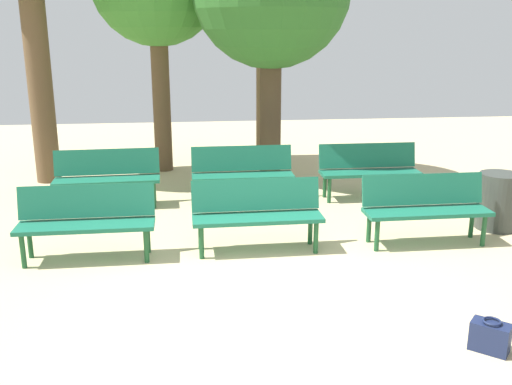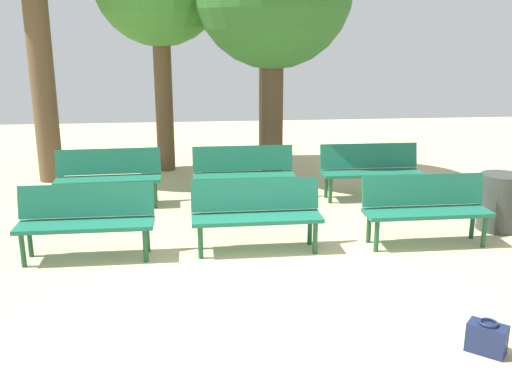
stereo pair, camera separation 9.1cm
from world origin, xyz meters
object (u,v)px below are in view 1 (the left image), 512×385
object	(u,v)px
handbag	(490,336)
bench_r1_c2	(369,167)
tree_0	(265,82)
bench_r0_c0	(86,218)
bench_r1_c1	(242,170)
trash_bin	(498,201)
bench_r0_c1	(257,211)
bench_r1_c0	(107,174)
bench_r0_c2	(425,205)

from	to	relation	value
handbag	bench_r1_c2	bearing A→B (deg)	85.62
bench_r1_c2	tree_0	xyz separation A→B (m)	(-1.29, 3.23, 1.09)
bench_r0_c0	tree_0	xyz separation A→B (m)	(2.83, 5.38, 1.09)
bench_r1_c1	trash_bin	size ratio (longest dim) A/B	2.06
trash_bin	bench_r0_c1	bearing A→B (deg)	-173.16
bench_r1_c0	bench_r0_c0	bearing A→B (deg)	-91.39
bench_r1_c2	bench_r0_c0	bearing A→B (deg)	-152.32
trash_bin	handbag	bearing A→B (deg)	-119.04
bench_r1_c1	bench_r0_c2	bearing A→B (deg)	-44.73
bench_r1_c2	bench_r1_c0	bearing A→B (deg)	-179.88
bench_r0_c2	trash_bin	world-z (taller)	bench_r0_c2
bench_r0_c2	handbag	distance (m)	2.68
bench_r0_c1	trash_bin	distance (m)	3.41
bench_r0_c0	bench_r0_c2	world-z (taller)	same
bench_r0_c2	tree_0	size ratio (longest dim) A/B	0.50
bench_r0_c1	bench_r1_c2	bearing A→B (deg)	44.57
bench_r1_c1	bench_r1_c0	bearing A→B (deg)	-179.74
bench_r1_c2	trash_bin	distance (m)	2.14
bench_r0_c1	bench_r1_c1	distance (m)	2.12
handbag	tree_0	bearing A→B (deg)	96.68
bench_r1_c1	handbag	bearing A→B (deg)	-70.55
bench_r1_c2	trash_bin	size ratio (longest dim) A/B	2.06
bench_r0_c2	tree_0	distance (m)	5.61
bench_r1_c2	tree_0	size ratio (longest dim) A/B	0.50
tree_0	trash_bin	world-z (taller)	tree_0
bench_r0_c2	trash_bin	xyz separation A→B (m)	(1.22, 0.40, -0.11)
bench_r1_c0	trash_bin	size ratio (longest dim) A/B	2.08
bench_r1_c1	tree_0	xyz separation A→B (m)	(0.77, 3.21, 1.09)
tree_0	trash_bin	distance (m)	5.69
bench_r0_c0	trash_bin	distance (m)	5.45
bench_r1_c0	tree_0	world-z (taller)	tree_0
bench_r0_c1	bench_r1_c1	xyz separation A→B (m)	(0.01, 2.12, 0.00)
bench_r0_c1	bench_r1_c0	world-z (taller)	same
bench_r0_c0	bench_r1_c2	xyz separation A→B (m)	(4.12, 2.15, 0.00)
bench_r0_c0	tree_0	world-z (taller)	tree_0
tree_0	handbag	distance (m)	8.12
bench_r1_c0	bench_r1_c1	xyz separation A→B (m)	(2.10, 0.02, 0.00)
bench_r0_c2	tree_0	bearing A→B (deg)	103.97
bench_r0_c2	bench_r1_c0	distance (m)	4.74
bench_r1_c1	trash_bin	distance (m)	3.78
bench_r0_c0	trash_bin	bearing A→B (deg)	4.31
bench_r1_c0	trash_bin	world-z (taller)	bench_r1_c0
bench_r0_c1	bench_r1_c0	distance (m)	2.96
bench_r0_c2	bench_r1_c2	bearing A→B (deg)	92.03
trash_bin	bench_r1_c2	bearing A→B (deg)	127.91
bench_r1_c0	bench_r1_c1	size ratio (longest dim) A/B	1.01
bench_r0_c2	bench_r0_c0	bearing A→B (deg)	-179.86
bench_r1_c1	bench_r1_c2	distance (m)	2.06
bench_r0_c0	handbag	xyz separation A→B (m)	(3.76, -2.56, -0.37)
bench_r0_c1	trash_bin	world-z (taller)	bench_r0_c1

